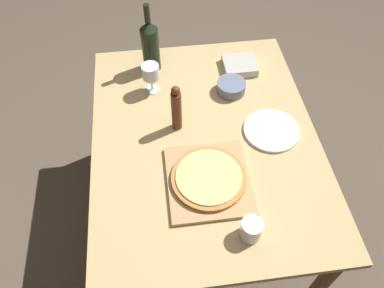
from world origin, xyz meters
TOP-DOWN VIEW (x-y plane):
  - ground_plane at (0.00, 0.00)m, footprint 12.00×12.00m
  - dining_table at (0.00, 0.00)m, footprint 0.99×1.28m
  - cutting_board at (-0.02, -0.23)m, footprint 0.33×0.36m
  - pizza at (-0.02, -0.23)m, footprint 0.30×0.30m
  - wine_bottle at (-0.20, 0.49)m, footprint 0.09×0.09m
  - pepper_mill at (-0.12, 0.07)m, footprint 0.04×0.04m
  - wine_glass at (-0.21, 0.32)m, footprint 0.08×0.08m
  - small_bowl at (0.17, 0.27)m, footprint 0.14×0.14m
  - drinking_tumbler at (0.09, -0.48)m, footprint 0.08×0.08m
  - dinner_plate at (0.30, -0.01)m, footprint 0.25×0.25m
  - food_container at (0.24, 0.42)m, footprint 0.16×0.15m

SIDE VIEW (x-z plane):
  - ground_plane at x=0.00m, z-range 0.00..0.00m
  - dining_table at x=0.00m, z-range 0.27..1.00m
  - dinner_plate at x=0.30m, z-range 0.73..0.74m
  - cutting_board at x=-0.02m, z-range 0.73..0.75m
  - food_container at x=0.24m, z-range 0.73..0.77m
  - small_bowl at x=0.17m, z-range 0.73..0.78m
  - pizza at x=-0.02m, z-range 0.75..0.77m
  - drinking_tumbler at x=0.09m, z-range 0.73..0.82m
  - wine_glass at x=-0.21m, z-range 0.76..0.92m
  - pepper_mill at x=-0.12m, z-range 0.72..0.97m
  - wine_bottle at x=-0.20m, z-range 0.69..1.05m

